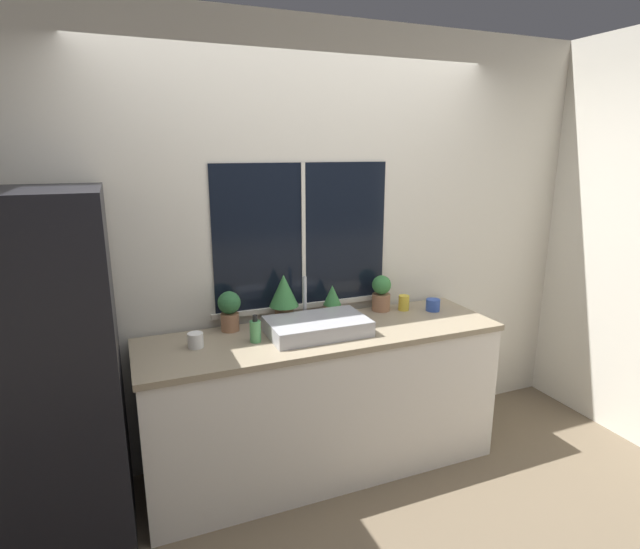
# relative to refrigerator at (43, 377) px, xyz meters

# --- Properties ---
(ground_plane) EXTENTS (14.00, 14.00, 0.00)m
(ground_plane) POSITION_rel_refrigerator_xyz_m (1.46, -0.27, -0.89)
(ground_plane) COLOR brown
(wall_back) EXTENTS (8.00, 0.09, 2.70)m
(wall_back) POSITION_rel_refrigerator_xyz_m (1.46, 0.40, 0.46)
(wall_back) COLOR silver
(wall_back) RESTS_ON ground_plane
(wall_right) EXTENTS (0.06, 7.00, 2.70)m
(wall_right) POSITION_rel_refrigerator_xyz_m (3.54, 1.23, 0.46)
(wall_right) COLOR silver
(wall_right) RESTS_ON ground_plane
(counter) EXTENTS (2.15, 0.62, 0.90)m
(counter) POSITION_rel_refrigerator_xyz_m (1.46, 0.03, -0.44)
(counter) COLOR white
(counter) RESTS_ON ground_plane
(refrigerator) EXTENTS (0.68, 0.71, 1.78)m
(refrigerator) POSITION_rel_refrigerator_xyz_m (0.00, 0.00, 0.00)
(refrigerator) COLOR black
(refrigerator) RESTS_ON ground_plane
(sink) EXTENTS (0.57, 0.40, 0.29)m
(sink) POSITION_rel_refrigerator_xyz_m (1.42, 0.02, 0.06)
(sink) COLOR #ADADB2
(sink) RESTS_ON counter
(potted_plant_far_left) EXTENTS (0.13, 0.13, 0.24)m
(potted_plant_far_left) POSITION_rel_refrigerator_xyz_m (0.96, 0.26, 0.15)
(potted_plant_far_left) COLOR #9E6B4C
(potted_plant_far_left) RESTS_ON counter
(potted_plant_center_left) EXTENTS (0.18, 0.18, 0.31)m
(potted_plant_center_left) POSITION_rel_refrigerator_xyz_m (1.29, 0.26, 0.19)
(potted_plant_center_left) COLOR #9E6B4C
(potted_plant_center_left) RESTS_ON counter
(potted_plant_center_right) EXTENTS (0.12, 0.12, 0.21)m
(potted_plant_center_right) POSITION_rel_refrigerator_xyz_m (1.62, 0.26, 0.12)
(potted_plant_center_right) COLOR #9E6B4C
(potted_plant_center_right) RESTS_ON counter
(potted_plant_far_right) EXTENTS (0.13, 0.13, 0.24)m
(potted_plant_far_right) POSITION_rel_refrigerator_xyz_m (1.97, 0.26, 0.14)
(potted_plant_far_right) COLOR #9E6B4C
(potted_plant_far_right) RESTS_ON counter
(soap_bottle) EXTENTS (0.06, 0.06, 0.16)m
(soap_bottle) POSITION_rel_refrigerator_xyz_m (1.05, 0.03, 0.08)
(soap_bottle) COLOR #519E5B
(soap_bottle) RESTS_ON counter
(mug_blue) EXTENTS (0.09, 0.09, 0.08)m
(mug_blue) POSITION_rel_refrigerator_xyz_m (2.29, 0.13, 0.05)
(mug_blue) COLOR #3351AD
(mug_blue) RESTS_ON counter
(mug_white) EXTENTS (0.08, 0.08, 0.08)m
(mug_white) POSITION_rel_refrigerator_xyz_m (0.73, 0.07, 0.05)
(mug_white) COLOR white
(mug_white) RESTS_ON counter
(mug_yellow) EXTENTS (0.07, 0.07, 0.10)m
(mug_yellow) POSITION_rel_refrigerator_xyz_m (2.12, 0.21, 0.06)
(mug_yellow) COLOR gold
(mug_yellow) RESTS_ON counter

